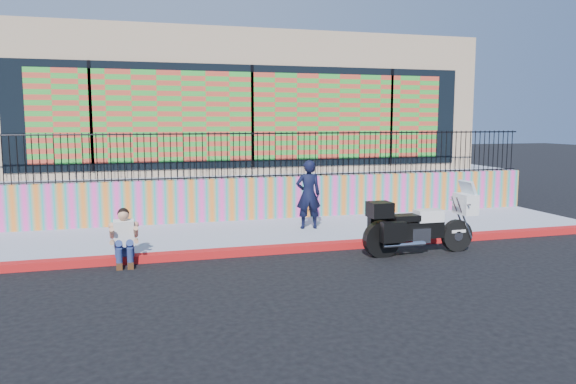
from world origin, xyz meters
name	(u,v)px	position (x,y,z in m)	size (l,w,h in m)	color
ground	(296,252)	(0.00, 0.00, 0.00)	(90.00, 90.00, 0.00)	black
red_curb	(296,248)	(0.00, 0.00, 0.07)	(16.00, 0.30, 0.15)	#AF190C
sidewalk	(276,233)	(0.00, 1.65, 0.07)	(16.00, 3.00, 0.15)	#9197AE
mural_wall	(260,198)	(0.00, 3.25, 0.70)	(16.00, 0.20, 1.10)	#FF43AF
metal_fence	(260,155)	(0.00, 3.25, 1.85)	(15.80, 0.04, 1.20)	black
elevated_platform	(227,181)	(0.00, 8.35, 0.62)	(16.00, 10.00, 1.25)	#9197AE
storefront_building	(227,106)	(0.00, 8.13, 3.25)	(14.00, 8.06, 4.00)	tan
police_motorcycle	(418,224)	(2.36, -0.91, 0.63)	(2.41, 0.80, 1.50)	black
police_officer	(308,194)	(0.81, 1.63, 0.98)	(0.60, 0.40, 1.66)	black
seated_man	(124,242)	(-3.47, -0.15, 0.45)	(0.54, 0.71, 1.06)	navy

